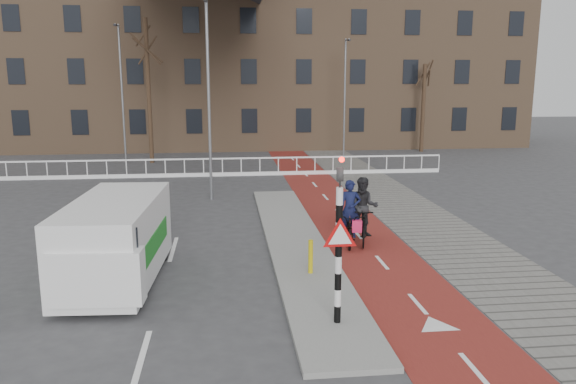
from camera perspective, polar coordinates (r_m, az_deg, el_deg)
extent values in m
plane|color=#38383A|center=(14.08, 5.81, -9.97)|extent=(120.00, 120.00, 0.00)
cube|color=maroon|center=(23.77, 4.25, -1.03)|extent=(2.50, 60.00, 0.01)
cube|color=slate|center=(24.44, 10.71, -0.85)|extent=(3.00, 60.00, 0.01)
cube|color=gray|center=(17.68, 0.83, -5.21)|extent=(1.80, 16.00, 0.12)
cylinder|color=black|center=(11.60, 5.15, -6.52)|extent=(0.14, 0.14, 2.88)
imported|color=black|center=(11.17, 5.31, 2.49)|extent=(0.13, 0.16, 0.80)
cylinder|color=#FF0C05|center=(11.01, 5.48, 3.30)|extent=(0.11, 0.02, 0.11)
cylinder|color=gold|center=(14.76, 2.31, -6.57)|extent=(0.12, 0.12, 0.89)
imported|color=black|center=(17.71, 6.28, -3.68)|extent=(1.04, 2.06, 1.04)
imported|color=#101538|center=(17.56, 6.33, -1.71)|extent=(0.73, 0.55, 1.80)
cube|color=#DC1F52|center=(17.17, 7.02, -3.47)|extent=(0.33, 0.24, 0.36)
imported|color=black|center=(17.86, 7.65, -3.32)|extent=(0.99, 2.06, 1.19)
imported|color=black|center=(17.72, 7.70, -1.51)|extent=(1.04, 0.89, 1.87)
cube|color=white|center=(14.96, -17.08, -4.53)|extent=(2.29, 5.08, 1.99)
cube|color=#1C8423|center=(15.20, -20.78, -4.91)|extent=(0.22, 3.17, 0.55)
cube|color=#1C8423|center=(14.83, -13.23, -4.86)|extent=(0.22, 3.17, 0.55)
cube|color=black|center=(12.84, -18.88, -5.41)|extent=(1.79, 0.16, 0.90)
cylinder|color=black|center=(13.90, -21.98, -9.54)|extent=(0.29, 0.71, 0.70)
cylinder|color=black|center=(13.45, -15.07, -9.79)|extent=(0.29, 0.71, 0.70)
cylinder|color=black|center=(16.95, -18.33, -5.53)|extent=(0.29, 0.71, 0.70)
cylinder|color=black|center=(16.59, -12.68, -5.59)|extent=(0.29, 0.71, 0.70)
cube|color=silver|center=(30.17, -10.50, 3.30)|extent=(28.00, 0.08, 0.08)
cube|color=silver|center=(30.30, -10.44, 1.71)|extent=(28.00, 0.10, 0.20)
cube|color=#7F6047|center=(44.81, -6.83, 12.49)|extent=(46.00, 10.00, 12.00)
cylinder|color=black|center=(35.49, -13.97, 9.84)|extent=(0.26, 0.26, 8.67)
cylinder|color=black|center=(41.08, 13.56, 8.26)|extent=(0.28, 0.28, 6.12)
cylinder|color=slate|center=(23.95, -8.04, 8.96)|extent=(0.12, 0.12, 8.27)
cylinder|color=slate|center=(35.69, -16.49, 9.40)|extent=(0.12, 0.12, 8.28)
cylinder|color=slate|center=(38.15, 5.77, 9.47)|extent=(0.12, 0.12, 7.69)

